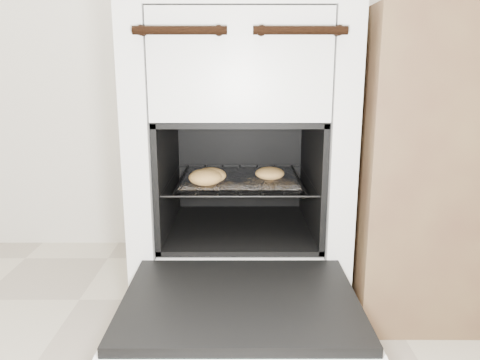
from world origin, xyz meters
name	(u,v)px	position (x,y,z in m)	size (l,w,h in m)	color
stove	(240,154)	(0.20, 1.15, 0.47)	(0.63, 0.70, 0.96)	silver
oven_door	(240,304)	(0.20, 0.62, 0.21)	(0.56, 0.44, 0.04)	black
oven_rack	(240,179)	(0.20, 1.08, 0.40)	(0.46, 0.44, 0.01)	black
foil_sheet	(240,179)	(0.20, 1.06, 0.41)	(0.35, 0.31, 0.01)	white
baked_rolls	(225,176)	(0.15, 0.99, 0.43)	(0.31, 0.19, 0.05)	tan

